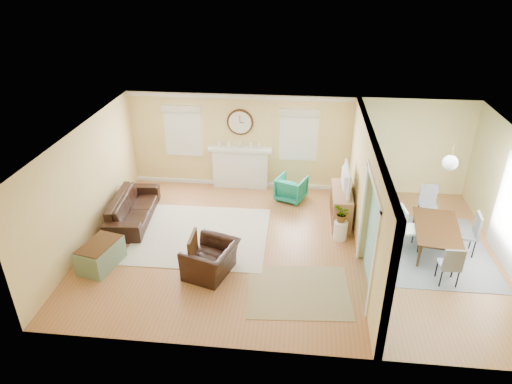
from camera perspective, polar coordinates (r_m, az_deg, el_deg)
floor at (r=10.19m, az=4.33°, el=-6.99°), size 9.00×9.00×0.00m
wall_back at (r=12.24m, az=5.08°, el=6.07°), size 9.00×0.02×2.60m
wall_front at (r=7.01m, az=3.77°, el=-12.11°), size 9.00×0.02×2.60m
wall_left at (r=10.57m, az=-20.55°, el=0.70°), size 0.02×6.00×2.60m
ceiling at (r=8.97m, az=4.92°, el=6.81°), size 9.00×6.00×0.02m
partition at (r=9.83m, az=13.51°, el=0.11°), size 0.17×6.00×2.60m
fireplace at (r=12.51m, az=-1.96°, el=3.15°), size 1.70×0.30×1.17m
wall_clock at (r=12.13m, az=-2.00°, el=8.72°), size 0.70×0.07×0.70m
window_left at (r=12.48m, az=-9.13°, el=8.00°), size 1.05×0.13×1.42m
window_right at (r=12.07m, az=5.38°, el=7.56°), size 1.05×0.13×1.42m
pendant at (r=9.57m, az=23.10°, el=3.39°), size 0.30×0.30×0.55m
rug_cream at (r=10.66m, az=-6.86°, el=-5.34°), size 3.05×2.65×0.02m
rug_jute at (r=9.02m, az=5.31°, el=-12.25°), size 2.06×1.73×0.01m
rug_grey at (r=10.84m, az=21.37°, el=-6.68°), size 2.27×2.84×0.01m
sofa at (r=11.43m, az=-15.10°, el=-1.94°), size 1.03×2.24×0.64m
eames_chair at (r=9.29m, az=-5.67°, el=-8.40°), size 1.16×1.25×0.67m
green_chair at (r=11.98m, az=4.42°, el=0.47°), size 0.91×0.92×0.65m
trunk at (r=10.00m, az=-18.84°, el=-7.45°), size 0.79×1.06×0.55m
credenza at (r=11.17m, az=10.56°, el=-1.66°), size 0.46×1.35×0.80m
tv at (r=10.84m, az=10.78°, el=1.58°), size 0.17×1.05×0.60m
garden_stool at (r=10.52m, az=10.51°, el=-4.74°), size 0.31×0.31×0.45m
potted_plant at (r=10.30m, az=10.72°, el=-2.72°), size 0.35×0.40×0.41m
dining_table at (r=10.70m, az=21.62°, el=-5.42°), size 1.13×1.75×0.58m
dining_chair_n at (r=11.58m, az=20.78°, el=-1.19°), size 0.42×0.42×0.92m
dining_chair_s at (r=9.66m, az=23.08°, el=-7.93°), size 0.39×0.39×0.87m
dining_chair_w at (r=10.38m, az=18.75°, el=-3.90°), size 0.50×0.50×1.02m
dining_chair_e at (r=10.69m, az=24.88°, el=-4.36°), size 0.47×0.47×0.97m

